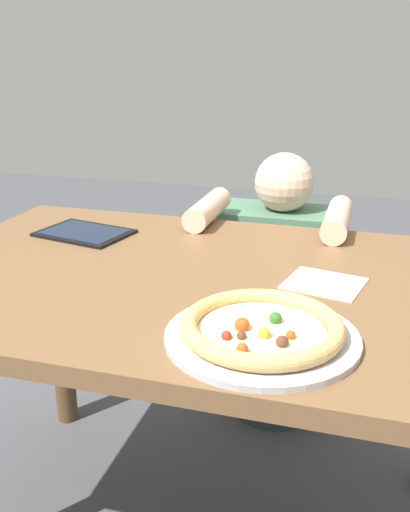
% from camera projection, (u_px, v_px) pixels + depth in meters
% --- Properties ---
extents(dining_table, '(1.35, 0.89, 0.75)m').
position_uv_depth(dining_table, '(196.00, 316.00, 1.35)').
color(dining_table, brown).
rests_on(dining_table, ground).
extents(pizza_near, '(0.34, 0.34, 0.04)m').
position_uv_depth(pizza_near, '(262.00, 330.00, 1.02)').
color(pizza_near, '#B7B7BC').
rests_on(pizza_near, dining_table).
extents(paper_napkin, '(0.19, 0.17, 0.00)m').
position_uv_depth(paper_napkin, '(324.00, 283.00, 1.27)').
color(paper_napkin, white).
rests_on(paper_napkin, dining_table).
extents(tablet, '(0.27, 0.21, 0.01)m').
position_uv_depth(tablet, '(85.00, 233.00, 1.60)').
color(tablet, black).
rests_on(tablet, dining_table).
extents(diner_seated, '(0.45, 0.54, 0.92)m').
position_uv_depth(diner_seated, '(278.00, 304.00, 2.00)').
color(diner_seated, '#333847').
rests_on(diner_seated, ground).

